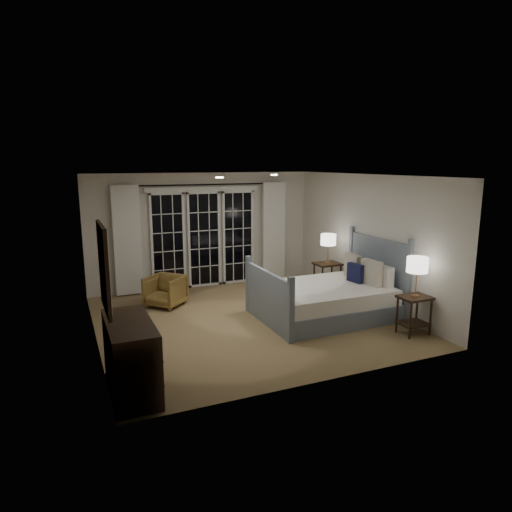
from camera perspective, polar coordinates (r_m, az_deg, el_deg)
name	(u,v)px	position (r m, az deg, el deg)	size (l,w,h in m)	color
floor	(247,320)	(8.09, -1.16, -7.99)	(5.00, 5.00, 0.00)	olive
ceiling	(246,176)	(7.62, -1.24, 10.01)	(5.00, 5.00, 0.00)	white
wall_left	(91,263)	(7.22, -19.90, -0.79)	(0.02, 5.00, 2.50)	beige
wall_right	(367,240)	(8.99, 13.72, 1.92)	(0.02, 5.00, 2.50)	beige
wall_back	(203,230)	(10.09, -6.59, 3.20)	(5.00, 0.02, 2.50)	beige
wall_front	(325,286)	(5.59, 8.57, -3.72)	(5.00, 0.02, 2.50)	beige
french_doors	(204,238)	(10.07, -6.50, 2.27)	(2.50, 0.04, 2.20)	black
curtain_rod	(204,185)	(9.90, -6.55, 8.86)	(0.03, 0.03, 3.50)	black
curtain_left	(127,241)	(9.64, -15.79, 1.85)	(0.55, 0.10, 2.25)	white
curtain_right	(274,231)	(10.58, 2.20, 3.12)	(0.55, 0.10, 2.25)	white
downlight_a	(274,175)	(8.50, 2.28, 10.10)	(0.12, 0.12, 0.01)	white
downlight_b	(220,178)	(7.04, -4.58, 9.75)	(0.12, 0.12, 0.01)	white
bed	(328,298)	(8.28, 8.99, -5.21)	(2.32, 1.67, 1.36)	slate
nightstand_left	(414,309)	(7.76, 19.16, -6.31)	(0.48, 0.39, 0.63)	#321F10
nightstand_right	(327,274)	(9.60, 8.90, -2.20)	(0.52, 0.42, 0.67)	#321F10
lamp_left	(417,265)	(7.57, 19.52, -1.08)	(0.33, 0.33, 0.63)	#B07A46
lamp_right	(328,240)	(9.45, 9.03, 2.00)	(0.31, 0.31, 0.61)	#B07A46
armchair	(165,291)	(8.92, -11.26, -4.30)	(0.64, 0.66, 0.60)	olive
dresser	(131,357)	(5.76, -15.37, -12.06)	(0.53, 1.25, 0.88)	#321F10
mirror	(104,268)	(5.40, -18.47, -1.45)	(0.05, 0.85, 1.00)	#321F10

